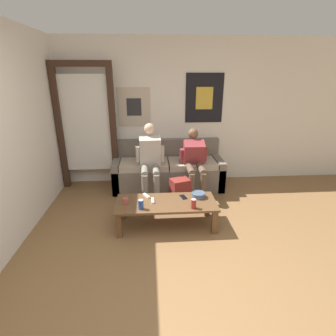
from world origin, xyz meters
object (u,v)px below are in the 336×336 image
drink_can_red (194,204)px  game_controller_near_left (153,201)px  person_seated_teen (195,161)px  game_controller_near_right (146,196)px  person_seated_adult (150,160)px  drink_can_blue (141,204)px  backpack (180,193)px  ceramic_bowl (199,195)px  cell_phone (183,197)px  pillar_candle (126,201)px  couch (168,171)px  coffee_table (166,206)px

drink_can_red → game_controller_near_left: bearing=156.8°
person_seated_teen → game_controller_near_right: (-0.79, -0.75, -0.23)m
person_seated_adult → drink_can_blue: person_seated_adult is taller
person_seated_adult → backpack: 0.72m
person_seated_adult → person_seated_teen: 0.73m
ceramic_bowl → drink_can_blue: bearing=-160.5°
person_seated_adult → game_controller_near_left: size_ratio=8.25×
person_seated_adult → backpack: bearing=-35.1°
cell_phone → person_seated_adult: bearing=119.0°
pillar_candle → drink_can_blue: size_ratio=0.75×
pillar_candle → drink_can_blue: 0.26m
backpack → ceramic_bowl: 0.56m
person_seated_adult → drink_can_red: 1.25m
couch → drink_can_blue: size_ratio=15.48×
backpack → cell_phone: size_ratio=2.83×
pillar_candle → drink_can_blue: (0.20, -0.15, 0.02)m
drink_can_blue → game_controller_near_left: (0.15, 0.19, -0.05)m
ceramic_bowl → game_controller_near_left: (-0.63, -0.08, -0.03)m
coffee_table → drink_can_red: drink_can_red is taller
person_seated_adult → game_controller_near_right: person_seated_adult is taller
ceramic_bowl → pillar_candle: pillar_candle is taller
game_controller_near_right → cell_phone: 0.51m
couch → coffee_table: size_ratio=1.45×
drink_can_blue → game_controller_near_left: size_ratio=0.85×
backpack → drink_can_red: bearing=-84.7°
coffee_table → backpack: backpack is taller
backpack → game_controller_near_right: 0.68m
couch → person_seated_teen: person_seated_teen is taller
couch → drink_can_blue: couch is taller
pillar_candle → coffee_table: bearing=1.3°
pillar_candle → person_seated_teen: bearing=41.7°
pillar_candle → game_controller_near_left: bearing=6.0°
person_seated_teen → backpack: 0.58m
drink_can_blue → game_controller_near_right: bearing=79.6°
couch → coffee_table: 1.32m
coffee_table → ceramic_bowl: bearing=13.5°
couch → drink_can_blue: bearing=-106.6°
drink_can_blue → cell_phone: size_ratio=0.83×
person_seated_teen → drink_can_red: size_ratio=8.81×
person_seated_teen → game_controller_near_left: size_ratio=7.50×
person_seated_adult → drink_can_red: size_ratio=9.70×
coffee_table → cell_phone: size_ratio=8.88×
game_controller_near_left → ceramic_bowl: bearing=7.5°
couch → game_controller_near_left: bearing=-102.8°
person_seated_adult → ceramic_bowl: (0.65, -0.81, -0.26)m
coffee_table → game_controller_near_right: bearing=145.3°
coffee_table → pillar_candle: pillar_candle is taller
person_seated_teen → pillar_candle: 1.43m
backpack → cell_phone: bearing=-91.9°
backpack → pillar_candle: (-0.79, -0.61, 0.19)m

